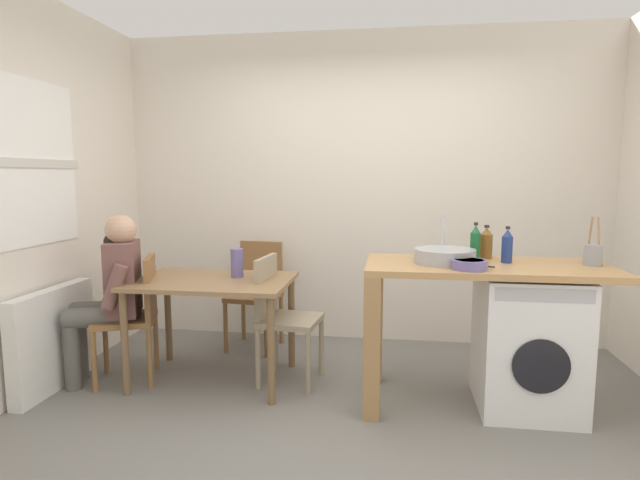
{
  "coord_description": "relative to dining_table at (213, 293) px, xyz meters",
  "views": [
    {
      "loc": [
        0.29,
        -2.78,
        1.47
      ],
      "look_at": [
        -0.18,
        0.45,
        1.05
      ],
      "focal_mm": 28.53,
      "sensor_mm": 36.0,
      "label": 1
    }
  ],
  "objects": [
    {
      "name": "ground_plane",
      "position": [
        0.97,
        -0.6,
        -0.64
      ],
      "size": [
        5.46,
        5.46,
        0.0
      ],
      "primitive_type": "plane",
      "color": "slate"
    },
    {
      "name": "wall_back",
      "position": [
        0.97,
        1.15,
        0.71
      ],
      "size": [
        4.6,
        0.1,
        2.7
      ],
      "primitive_type": "cube",
      "color": "silver",
      "rests_on": "ground_plane"
    },
    {
      "name": "radiator",
      "position": [
        -1.05,
        -0.3,
        -0.29
      ],
      "size": [
        0.1,
        0.8,
        0.7
      ],
      "primitive_type": "cube",
      "color": "white",
      "rests_on": "ground_plane"
    },
    {
      "name": "dining_table",
      "position": [
        0.0,
        0.0,
        0.0
      ],
      "size": [
        1.1,
        0.76,
        0.74
      ],
      "color": "olive",
      "rests_on": "ground_plane"
    },
    {
      "name": "chair_person_seat",
      "position": [
        -0.55,
        -0.08,
        -0.14
      ],
      "size": [
        0.51,
        0.51,
        0.9
      ],
      "rotation": [
        0.0,
        0.0,
        1.91
      ],
      "color": "olive",
      "rests_on": "ground_plane"
    },
    {
      "name": "chair_opposite",
      "position": [
        0.48,
        0.06,
        -0.14
      ],
      "size": [
        0.44,
        0.44,
        0.9
      ],
      "rotation": [
        0.0,
        0.0,
        -1.67
      ],
      "color": "gray",
      "rests_on": "ground_plane"
    },
    {
      "name": "chair_spare_by_wall",
      "position": [
        0.11,
        0.77,
        -0.14
      ],
      "size": [
        0.45,
        0.45,
        0.9
      ],
      "rotation": [
        0.0,
        0.0,
        3.02
      ],
      "color": "olive",
      "rests_on": "ground_plane"
    },
    {
      "name": "seated_person",
      "position": [
        -0.7,
        -0.13,
        0.03
      ],
      "size": [
        0.57,
        0.54,
        1.2
      ],
      "rotation": [
        0.0,
        0.0,
        1.91
      ],
      "color": "#595651",
      "rests_on": "ground_plane"
    },
    {
      "name": "kitchen_counter",
      "position": [
        1.63,
        -0.14,
        0.12
      ],
      "size": [
        1.5,
        0.68,
        0.92
      ],
      "color": "tan",
      "rests_on": "ground_plane"
    },
    {
      "name": "washing_machine",
      "position": [
        2.11,
        -0.14,
        -0.21
      ],
      "size": [
        0.6,
        0.61,
        0.86
      ],
      "color": "white",
      "rests_on": "ground_plane"
    },
    {
      "name": "sink_basin",
      "position": [
        1.58,
        -0.14,
        0.32
      ],
      "size": [
        0.38,
        0.38,
        0.09
      ],
      "primitive_type": "cylinder",
      "color": "#9EA0A5",
      "rests_on": "kitchen_counter"
    },
    {
      "name": "tap",
      "position": [
        1.58,
        0.04,
        0.42
      ],
      "size": [
        0.02,
        0.02,
        0.28
      ],
      "primitive_type": "cylinder",
      "color": "#B2B2B7",
      "rests_on": "kitchen_counter"
    },
    {
      "name": "bottle_tall_green",
      "position": [
        1.79,
        0.02,
        0.39
      ],
      "size": [
        0.07,
        0.07,
        0.25
      ],
      "color": "#19592D",
      "rests_on": "kitchen_counter"
    },
    {
      "name": "bottle_squat_brown",
      "position": [
        1.87,
        0.09,
        0.38
      ],
      "size": [
        0.08,
        0.08,
        0.22
      ],
      "color": "brown",
      "rests_on": "kitchen_counter"
    },
    {
      "name": "bottle_clear_small",
      "position": [
        1.97,
        -0.07,
        0.38
      ],
      "size": [
        0.07,
        0.07,
        0.23
      ],
      "color": "navy",
      "rests_on": "kitchen_counter"
    },
    {
      "name": "mixing_bowl",
      "position": [
        1.71,
        -0.34,
        0.31
      ],
      "size": [
        0.21,
        0.21,
        0.06
      ],
      "color": "slate",
      "rests_on": "kitchen_counter"
    },
    {
      "name": "utensil_crock",
      "position": [
        2.48,
        -0.09,
        0.35
      ],
      "size": [
        0.11,
        0.11,
        0.3
      ],
      "color": "gray",
      "rests_on": "kitchen_counter"
    },
    {
      "name": "vase",
      "position": [
        0.15,
        0.1,
        0.2
      ],
      "size": [
        0.09,
        0.09,
        0.21
      ],
      "primitive_type": "cylinder",
      "color": "slate",
      "rests_on": "dining_table"
    },
    {
      "name": "scissors",
      "position": [
        1.8,
        -0.24,
        0.28
      ],
      "size": [
        0.15,
        0.06,
        0.01
      ],
      "color": "#B2B2B7",
      "rests_on": "kitchen_counter"
    }
  ]
}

